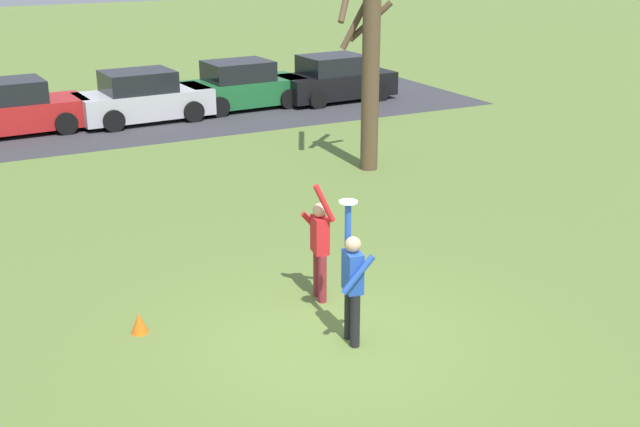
{
  "coord_description": "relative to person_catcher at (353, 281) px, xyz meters",
  "views": [
    {
      "loc": [
        -5.12,
        -9.21,
        5.69
      ],
      "look_at": [
        0.27,
        1.1,
        1.58
      ],
      "focal_mm": 45.12,
      "sensor_mm": 36.0,
      "label": 1
    }
  ],
  "objects": [
    {
      "name": "ground_plane",
      "position": [
        -0.13,
        0.16,
        -0.98
      ],
      "size": [
        120.0,
        120.0,
        0.0
      ],
      "primitive_type": "plane",
      "color": "olive"
    },
    {
      "name": "person_catcher",
      "position": [
        0.0,
        0.0,
        0.0
      ],
      "size": [
        0.49,
        0.57,
        2.08
      ],
      "rotation": [
        0.0,
        0.0,
        1.4
      ],
      "color": "black",
      "rests_on": "ground_plane"
    },
    {
      "name": "person_defender",
      "position": [
        0.27,
        1.52,
        -0.0
      ],
      "size": [
        0.5,
        0.6,
        2.04
      ],
      "rotation": [
        0.0,
        0.0,
        4.54
      ],
      "color": "maroon",
      "rests_on": "ground_plane"
    },
    {
      "name": "frisbee_disc",
      "position": [
        0.04,
        0.22,
        1.11
      ],
      "size": [
        0.27,
        0.27,
        0.02
      ],
      "primitive_type": "cylinder",
      "color": "white",
      "rests_on": "person_catcher"
    },
    {
      "name": "parked_car_red",
      "position": [
        -2.52,
        15.72,
        -0.25
      ],
      "size": [
        4.19,
        2.2,
        1.59
      ],
      "rotation": [
        0.0,
        0.0,
        0.05
      ],
      "color": "red",
      "rests_on": "ground_plane"
    },
    {
      "name": "parked_car_silver",
      "position": [
        1.34,
        15.56,
        -0.25
      ],
      "size": [
        4.19,
        2.2,
        1.59
      ],
      "rotation": [
        0.0,
        0.0,
        0.05
      ],
      "color": "#BCBCC1",
      "rests_on": "ground_plane"
    },
    {
      "name": "parked_car_green",
      "position": [
        4.85,
        15.97,
        -0.25
      ],
      "size": [
        4.19,
        2.2,
        1.59
      ],
      "rotation": [
        0.0,
        0.0,
        0.05
      ],
      "color": "#1E6633",
      "rests_on": "ground_plane"
    },
    {
      "name": "parked_car_black",
      "position": [
        8.25,
        15.66,
        -0.25
      ],
      "size": [
        4.19,
        2.2,
        1.59
      ],
      "rotation": [
        0.0,
        0.0,
        0.05
      ],
      "color": "black",
      "rests_on": "ground_plane"
    },
    {
      "name": "parking_strip",
      "position": [
        -0.6,
        15.75,
        -0.98
      ],
      "size": [
        26.87,
        6.4,
        0.01
      ],
      "primitive_type": "cube",
      "color": "#38383D",
      "rests_on": "ground_plane"
    },
    {
      "name": "bare_tree_tall",
      "position": [
        4.86,
        7.73,
        1.53
      ],
      "size": [
        1.63,
        1.11,
        5.47
      ],
      "color": "brown",
      "rests_on": "ground_plane"
    },
    {
      "name": "field_cone_orange",
      "position": [
        -2.67,
        1.72,
        -0.82
      ],
      "size": [
        0.26,
        0.26,
        0.32
      ],
      "primitive_type": "cone",
      "color": "orange",
      "rests_on": "ground_plane"
    }
  ]
}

